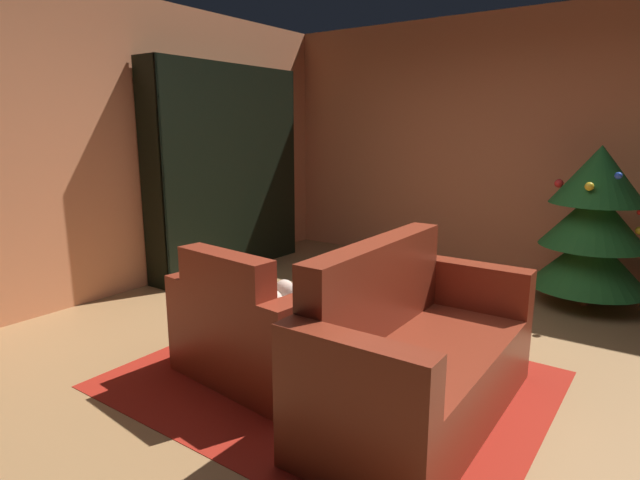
# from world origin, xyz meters

# --- Properties ---
(ground_plane) EXTENTS (7.15, 7.15, 0.00)m
(ground_plane) POSITION_xyz_m (0.00, 0.00, 0.00)
(ground_plane) COLOR #976D43
(wall_back) EXTENTS (5.77, 0.06, 2.78)m
(wall_back) POSITION_xyz_m (0.00, 3.01, 1.39)
(wall_back) COLOR #D87F51
(wall_back) RESTS_ON ground
(wall_left) EXTENTS (0.06, 6.08, 2.78)m
(wall_left) POSITION_xyz_m (-2.85, 0.00, 1.39)
(wall_left) COLOR #D87F51
(wall_left) RESTS_ON ground
(area_rug) EXTENTS (2.52, 2.03, 0.01)m
(area_rug) POSITION_xyz_m (-0.16, -0.30, 0.00)
(area_rug) COLOR maroon
(area_rug) RESTS_ON ground
(bookshelf_unit) EXTENTS (0.34, 1.99, 2.23)m
(bookshelf_unit) POSITION_xyz_m (-2.61, 1.38, 1.09)
(bookshelf_unit) COLOR black
(bookshelf_unit) RESTS_ON ground
(armchair_red) EXTENTS (1.11, 0.84, 0.86)m
(armchair_red) POSITION_xyz_m (-0.58, -0.51, 0.30)
(armchair_red) COLOR maroon
(armchair_red) RESTS_ON ground
(couch_red) EXTENTS (0.77, 1.63, 0.96)m
(couch_red) POSITION_xyz_m (0.43, -0.36, 0.33)
(couch_red) COLOR maroon
(couch_red) RESTS_ON ground
(coffee_table) EXTENTS (0.64, 0.64, 0.41)m
(coffee_table) POSITION_xyz_m (-0.30, -0.17, 0.37)
(coffee_table) COLOR black
(coffee_table) RESTS_ON ground
(book_stack_on_table) EXTENTS (0.21, 0.18, 0.16)m
(book_stack_on_table) POSITION_xyz_m (-0.25, -0.20, 0.49)
(book_stack_on_table) COLOR #3A8441
(book_stack_on_table) RESTS_ON coffee_table
(bottle_on_table) EXTENTS (0.07, 0.07, 0.28)m
(bottle_on_table) POSITION_xyz_m (-0.15, -0.26, 0.52)
(bottle_on_table) COLOR maroon
(bottle_on_table) RESTS_ON coffee_table
(decorated_tree) EXTENTS (0.99, 0.99, 1.43)m
(decorated_tree) POSITION_xyz_m (0.92, 2.22, 0.74)
(decorated_tree) COLOR brown
(decorated_tree) RESTS_ON ground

